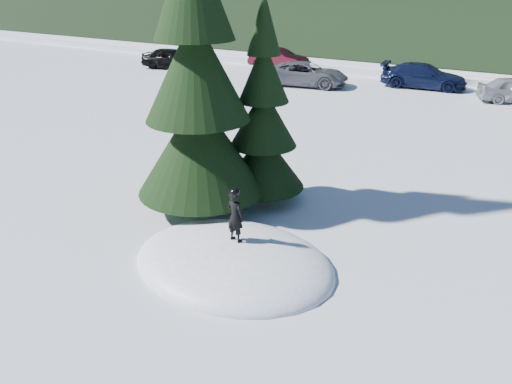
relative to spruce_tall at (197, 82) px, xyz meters
The scene contains 9 objects.
ground 4.37m from the spruce_tall, 39.29° to the right, with size 200.00×200.00×0.00m, color white.
snow_mound 4.37m from the spruce_tall, 39.29° to the right, with size 4.48×3.52×0.96m, color white.
spruce_tall is the anchor object (origin of this frame).
spruce_short 2.11m from the spruce_tall, 54.46° to the left, with size 2.20×2.20×5.37m.
child_skier 3.53m from the spruce_tall, 37.21° to the right, with size 0.41×0.27×1.13m, color black.
car_0 22.15m from the spruce_tall, 132.70° to the left, with size 1.59×3.95×1.35m, color black.
car_1 21.85m from the spruce_tall, 114.22° to the left, with size 1.38×3.97×1.31m, color #3E0B15.
car_2 16.81m from the spruce_tall, 107.28° to the left, with size 2.13×4.61×1.28m, color #56575F.
car_3 18.86m from the spruce_tall, 87.71° to the left, with size 1.83×4.50×1.31m, color black.
Camera 1 is at (5.22, -7.49, 5.62)m, focal length 35.00 mm.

